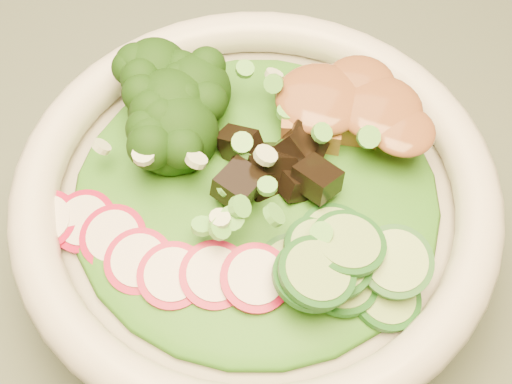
% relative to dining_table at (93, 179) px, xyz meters
% --- Properties ---
extents(dining_table, '(1.20, 0.80, 0.75)m').
position_rel_dining_table_xyz_m(dining_table, '(0.00, 0.00, 0.00)').
color(dining_table, black).
rests_on(dining_table, ground).
extents(salad_bowl, '(0.29, 0.29, 0.08)m').
position_rel_dining_table_xyz_m(salad_bowl, '(0.18, -0.06, 0.16)').
color(salad_bowl, silver).
rests_on(salad_bowl, dining_table).
extents(lettuce_bed, '(0.22, 0.22, 0.03)m').
position_rel_dining_table_xyz_m(lettuce_bed, '(0.18, -0.06, 0.18)').
color(lettuce_bed, '#1D5912').
rests_on(lettuce_bed, salad_bowl).
extents(broccoli_florets, '(0.09, 0.08, 0.05)m').
position_rel_dining_table_xyz_m(broccoli_florets, '(0.12, -0.03, 0.19)').
color(broccoli_florets, black).
rests_on(broccoli_florets, salad_bowl).
extents(radish_slices, '(0.12, 0.05, 0.02)m').
position_rel_dining_table_xyz_m(radish_slices, '(0.15, -0.12, 0.18)').
color(radish_slices, maroon).
rests_on(radish_slices, salad_bowl).
extents(cucumber_slices, '(0.08, 0.08, 0.04)m').
position_rel_dining_table_xyz_m(cucumber_slices, '(0.24, -0.09, 0.19)').
color(cucumber_slices, '#8DB564').
rests_on(cucumber_slices, salad_bowl).
extents(mushroom_heap, '(0.08, 0.08, 0.04)m').
position_rel_dining_table_xyz_m(mushroom_heap, '(0.19, -0.05, 0.19)').
color(mushroom_heap, black).
rests_on(mushroom_heap, salad_bowl).
extents(tofu_cubes, '(0.10, 0.07, 0.04)m').
position_rel_dining_table_xyz_m(tofu_cubes, '(0.21, -0.00, 0.19)').
color(tofu_cubes, '#8E5E2F').
rests_on(tofu_cubes, salad_bowl).
extents(peanut_sauce, '(0.07, 0.06, 0.02)m').
position_rel_dining_table_xyz_m(peanut_sauce, '(0.21, -0.00, 0.20)').
color(peanut_sauce, brown).
rests_on(peanut_sauce, tofu_cubes).
extents(scallion_garnish, '(0.20, 0.20, 0.03)m').
position_rel_dining_table_xyz_m(scallion_garnish, '(0.18, -0.06, 0.20)').
color(scallion_garnish, '#56B13E').
rests_on(scallion_garnish, salad_bowl).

